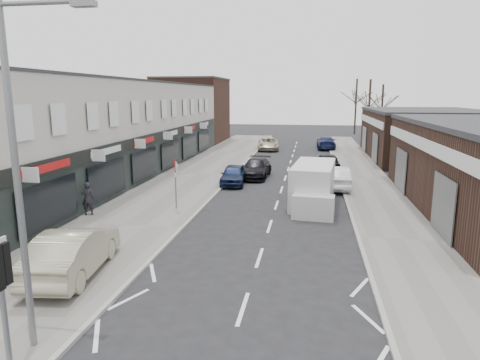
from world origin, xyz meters
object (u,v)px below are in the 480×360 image
at_px(white_van, 313,186).
at_px(parked_car_left_b, 256,168).
at_px(parked_car_right_a, 335,177).
at_px(parked_car_right_b, 327,162).
at_px(pedestrian, 88,198).
at_px(street_lamp, 22,162).
at_px(sedan_on_pavement, 73,251).
at_px(parked_car_left_c, 268,144).
at_px(warning_sign, 176,170).
at_px(parked_car_right_c, 326,143).
at_px(parked_car_left_a, 233,175).

bearing_deg(white_van, parked_car_left_b, 124.38).
distance_m(parked_car_right_a, parked_car_right_b, 6.66).
height_order(parked_car_left_b, parked_car_right_b, parked_car_right_b).
distance_m(white_van, pedestrian, 11.95).
distance_m(street_lamp, white_van, 16.82).
xyz_separation_m(white_van, parked_car_right_a, (1.46, 4.66, -0.36)).
distance_m(sedan_on_pavement, pedestrian, 7.52).
xyz_separation_m(parked_car_left_c, parked_car_right_a, (6.35, -19.26, 0.06)).
bearing_deg(parked_car_right_a, warning_sign, 36.87).
height_order(sedan_on_pavement, parked_car_right_b, sedan_on_pavement).
bearing_deg(parked_car_right_c, street_lamp, 77.48).
relative_size(white_van, sedan_on_pavement, 1.28).
bearing_deg(warning_sign, sedan_on_pavement, -95.28).
bearing_deg(parked_car_right_c, pedestrian, 65.75).
bearing_deg(sedan_on_pavement, white_van, -133.27).
relative_size(sedan_on_pavement, pedestrian, 2.84).
bearing_deg(parked_car_right_b, parked_car_right_a, 87.28).
bearing_deg(parked_car_right_c, parked_car_left_a, 70.37).
relative_size(warning_sign, parked_car_right_c, 0.55).
relative_size(street_lamp, sedan_on_pavement, 1.67).
bearing_deg(parked_car_right_a, parked_car_left_a, -3.86).
bearing_deg(parked_car_left_a, warning_sign, -107.67).
bearing_deg(parked_car_left_b, parked_car_right_c, 74.92).
relative_size(sedan_on_pavement, parked_car_left_a, 1.21).
xyz_separation_m(warning_sign, parked_car_right_a, (8.62, 6.96, -1.46)).
relative_size(parked_car_left_b, parked_car_right_c, 0.96).
bearing_deg(street_lamp, white_van, 66.63).
relative_size(pedestrian, parked_car_right_c, 0.34).
bearing_deg(parked_car_right_c, parked_car_left_b, 71.21).
relative_size(parked_car_left_a, parked_car_right_c, 0.80).
bearing_deg(parked_car_left_c, parked_car_right_c, 11.78).
height_order(white_van, parked_car_left_a, white_van).
distance_m(parked_car_right_a, parked_car_right_c, 21.22).
bearing_deg(parked_car_right_a, parked_car_left_b, -29.74).
bearing_deg(parked_car_left_b, pedestrian, -118.12).
distance_m(sedan_on_pavement, parked_car_left_a, 16.15).
bearing_deg(pedestrian, street_lamp, 94.36).
bearing_deg(parked_car_right_b, white_van, 78.85).
bearing_deg(sedan_on_pavement, warning_sign, -102.79).
distance_m(parked_car_left_c, parked_car_right_c, 6.69).
bearing_deg(street_lamp, parked_car_right_a, 68.00).
bearing_deg(warning_sign, parked_car_left_a, 76.23).
height_order(parked_car_left_a, parked_car_left_b, parked_car_left_b).
xyz_separation_m(street_lamp, parked_car_left_b, (2.33, 22.73, -3.93)).
relative_size(parked_car_left_b, parked_car_right_b, 1.10).
bearing_deg(parked_car_right_b, parked_car_right_c, -96.65).
bearing_deg(parked_car_right_a, pedestrian, 33.17).
bearing_deg(parked_car_left_a, parked_car_left_c, 84.57).
distance_m(parked_car_left_b, parked_car_left_c, 16.30).
bearing_deg(warning_sign, pedestrian, -154.01).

